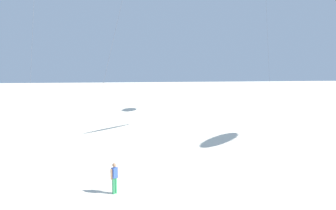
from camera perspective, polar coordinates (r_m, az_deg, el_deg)
The scene contains 1 object.
person_foreground_walker at distance 20.86m, azimuth -7.87°, elevation -10.42°, with size 0.40×0.37×1.64m.
Camera 1 is at (-1.29, 6.35, 6.80)m, focal length 41.53 mm.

